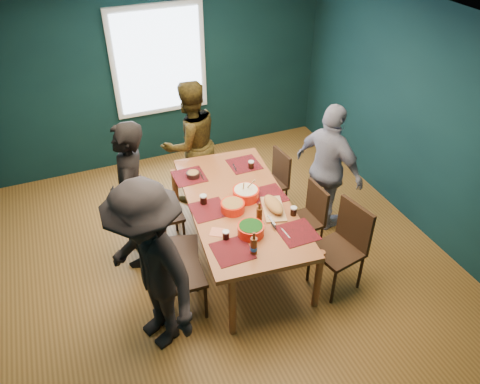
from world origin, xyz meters
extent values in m
cube|color=olive|center=(0.00, 0.00, -0.01)|extent=(5.00, 5.00, 0.01)
cube|color=silver|center=(0.00, 0.00, 2.70)|extent=(5.00, 5.00, 0.01)
cube|color=#0D2C2D|center=(2.50, 0.00, 1.35)|extent=(0.01, 5.00, 2.70)
cube|color=#0D2C2D|center=(0.00, 2.50, 1.35)|extent=(5.00, 0.01, 2.70)
cube|color=#0D2C2D|center=(0.00, -2.50, 1.35)|extent=(5.00, 0.01, 2.70)
cube|color=white|center=(0.00, 2.47, 1.55)|extent=(1.35, 0.06, 1.55)
cube|color=#97522D|center=(0.16, -0.12, 0.79)|extent=(1.27, 2.23, 0.05)
cylinder|color=#97522D|center=(-0.31, -1.10, 0.38)|extent=(0.07, 0.07, 0.76)
cylinder|color=#97522D|center=(0.63, -1.10, 0.38)|extent=(0.07, 0.07, 0.76)
cylinder|color=#97522D|center=(-0.31, 0.86, 0.38)|extent=(0.07, 0.07, 0.76)
cylinder|color=#97522D|center=(0.63, 0.86, 0.38)|extent=(0.07, 0.07, 0.76)
cube|color=black|center=(-0.57, 0.45, 0.45)|extent=(0.42, 0.42, 0.04)
cube|color=black|center=(-0.76, 0.45, 0.70)|extent=(0.04, 0.42, 0.46)
cylinder|color=black|center=(-0.75, 0.27, 0.21)|extent=(0.03, 0.03, 0.43)
cylinder|color=black|center=(-0.39, 0.27, 0.21)|extent=(0.03, 0.03, 0.43)
cylinder|color=black|center=(-0.75, 0.63, 0.21)|extent=(0.03, 0.03, 0.43)
cylinder|color=black|center=(-0.39, 0.63, 0.21)|extent=(0.03, 0.03, 0.43)
cube|color=black|center=(-0.54, -0.14, 0.40)|extent=(0.47, 0.47, 0.04)
cube|color=black|center=(-0.70, -0.09, 0.63)|extent=(0.14, 0.37, 0.41)
cylinder|color=black|center=(-0.74, -0.25, 0.19)|extent=(0.03, 0.03, 0.38)
cylinder|color=black|center=(-0.43, -0.34, 0.19)|extent=(0.03, 0.03, 0.38)
cylinder|color=black|center=(-0.64, 0.06, 0.19)|extent=(0.03, 0.03, 0.38)
cylinder|color=black|center=(-0.34, -0.03, 0.19)|extent=(0.03, 0.03, 0.38)
cube|color=black|center=(-0.67, -0.62, 0.48)|extent=(0.47, 0.47, 0.04)
cube|color=black|center=(-0.87, -0.61, 0.75)|extent=(0.07, 0.45, 0.49)
cylinder|color=black|center=(-0.87, -0.81, 0.23)|extent=(0.03, 0.03, 0.46)
cylinder|color=black|center=(-0.49, -0.83, 0.23)|extent=(0.03, 0.03, 0.46)
cylinder|color=black|center=(-0.85, -0.42, 0.23)|extent=(0.03, 0.03, 0.46)
cylinder|color=black|center=(-0.47, -0.44, 0.23)|extent=(0.03, 0.03, 0.46)
cube|color=black|center=(0.87, 0.58, 0.42)|extent=(0.42, 0.42, 0.04)
cube|color=black|center=(1.04, 0.59, 0.65)|extent=(0.07, 0.39, 0.42)
cylinder|color=black|center=(0.72, 0.39, 0.20)|extent=(0.03, 0.03, 0.40)
cylinder|color=black|center=(1.05, 0.43, 0.20)|extent=(0.03, 0.03, 0.40)
cylinder|color=black|center=(0.69, 0.72, 0.20)|extent=(0.03, 0.03, 0.40)
cylinder|color=black|center=(1.02, 0.76, 0.20)|extent=(0.03, 0.03, 0.40)
cube|color=black|center=(0.91, -0.26, 0.42)|extent=(0.41, 0.41, 0.04)
cube|color=black|center=(1.09, -0.25, 0.65)|extent=(0.06, 0.39, 0.43)
cylinder|color=black|center=(0.75, -0.44, 0.20)|extent=(0.03, 0.03, 0.40)
cylinder|color=black|center=(1.09, -0.42, 0.20)|extent=(0.03, 0.03, 0.40)
cylinder|color=black|center=(0.73, -0.11, 0.20)|extent=(0.03, 0.03, 0.40)
cylinder|color=black|center=(1.07, -0.09, 0.20)|extent=(0.03, 0.03, 0.40)
cube|color=black|center=(0.96, -0.92, 0.49)|extent=(0.54, 0.54, 0.04)
cube|color=black|center=(1.16, -0.88, 0.76)|extent=(0.13, 0.46, 0.50)
cylinder|color=black|center=(0.81, -1.15, 0.23)|extent=(0.03, 0.03, 0.47)
cylinder|color=black|center=(1.19, -1.07, 0.23)|extent=(0.03, 0.03, 0.47)
cylinder|color=black|center=(0.73, -0.76, 0.23)|extent=(0.03, 0.03, 0.47)
cylinder|color=black|center=(1.11, -0.69, 0.23)|extent=(0.03, 0.03, 0.47)
imported|color=black|center=(-0.92, 0.33, 0.89)|extent=(0.60, 0.75, 1.77)
imported|color=black|center=(0.04, 1.27, 0.85)|extent=(0.96, 0.82, 1.70)
imported|color=white|center=(1.40, 0.06, 0.83)|extent=(0.70, 1.05, 1.66)
imported|color=black|center=(-1.00, -0.86, 0.92)|extent=(1.05, 1.35, 1.83)
cylinder|color=red|center=(0.04, -0.23, 0.86)|extent=(0.26, 0.26, 0.10)
cylinder|color=#4E7E2D|center=(0.04, -0.23, 0.91)|extent=(0.23, 0.23, 0.02)
cylinder|color=red|center=(0.26, -0.07, 0.87)|extent=(0.29, 0.29, 0.12)
cylinder|color=beige|center=(0.26, -0.07, 0.92)|extent=(0.26, 0.26, 0.02)
cylinder|color=tan|center=(0.30, -0.07, 0.97)|extent=(0.09, 0.16, 0.23)
cylinder|color=tan|center=(0.23, -0.07, 0.97)|extent=(0.07, 0.17, 0.23)
cylinder|color=red|center=(0.07, -0.66, 0.87)|extent=(0.27, 0.27, 0.11)
cylinder|color=#144812|center=(0.07, -0.66, 0.92)|extent=(0.24, 0.24, 0.02)
cube|color=tan|center=(0.45, -0.38, 0.82)|extent=(0.33, 0.49, 0.02)
ellipsoid|color=#C08145|center=(0.45, -0.38, 0.88)|extent=(0.25, 0.38, 0.10)
cube|color=#B7B7BE|center=(0.35, -0.56, 0.84)|extent=(0.02, 0.18, 0.00)
cylinder|color=black|center=(0.32, -0.65, 0.84)|extent=(0.02, 0.10, 0.02)
sphere|color=#125117|center=(0.45, -0.48, 0.89)|extent=(0.03, 0.03, 0.03)
sphere|color=#125117|center=(0.45, -0.38, 0.89)|extent=(0.03, 0.03, 0.03)
sphere|color=#125117|center=(0.45, -0.28, 0.89)|extent=(0.03, 0.03, 0.03)
cylinder|color=black|center=(-0.15, 0.55, 0.84)|extent=(0.16, 0.16, 0.06)
cylinder|color=#4E7E2D|center=(-0.15, 0.55, 0.87)|extent=(0.13, 0.13, 0.02)
cylinder|color=#4A230D|center=(-0.01, -0.92, 0.91)|extent=(0.07, 0.07, 0.19)
cylinder|color=#4A230D|center=(-0.01, -0.92, 1.03)|extent=(0.03, 0.03, 0.07)
cylinder|color=#1953B1|center=(-0.01, -0.92, 0.87)|extent=(0.07, 0.07, 0.04)
cylinder|color=#4A230D|center=(0.23, -0.51, 0.90)|extent=(0.06, 0.06, 0.18)
cylinder|color=#4A230D|center=(0.23, -0.51, 1.02)|extent=(0.03, 0.03, 0.07)
cylinder|color=black|center=(-0.18, -0.62, 0.86)|extent=(0.07, 0.07, 0.10)
cylinder|color=silver|center=(-0.18, -0.62, 0.90)|extent=(0.07, 0.07, 0.01)
cylinder|color=black|center=(0.61, -0.54, 0.86)|extent=(0.07, 0.07, 0.09)
cylinder|color=silver|center=(0.61, -0.54, 0.90)|extent=(0.07, 0.07, 0.01)
cylinder|color=black|center=(0.56, 0.46, 0.86)|extent=(0.07, 0.07, 0.10)
cylinder|color=silver|center=(0.56, 0.46, 0.90)|extent=(0.07, 0.07, 0.01)
cylinder|color=black|center=(-0.20, 0.01, 0.87)|extent=(0.07, 0.07, 0.11)
cylinder|color=silver|center=(-0.20, 0.01, 0.91)|extent=(0.08, 0.08, 0.02)
cube|color=#DC7A5C|center=(0.52, -0.09, 0.81)|extent=(0.18, 0.18, 0.00)
cube|color=#DC7A5C|center=(-0.23, -0.50, 0.81)|extent=(0.19, 0.19, 0.00)
cube|color=#DC7A5C|center=(0.46, -0.83, 0.81)|extent=(0.18, 0.18, 0.00)
camera|label=1|loc=(-1.38, -3.90, 3.90)|focal=35.00mm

